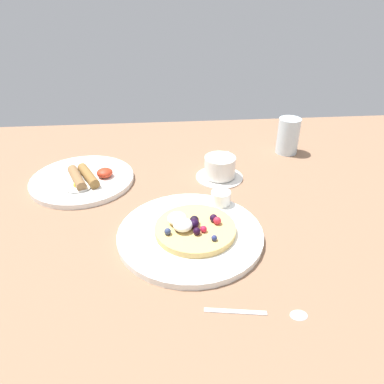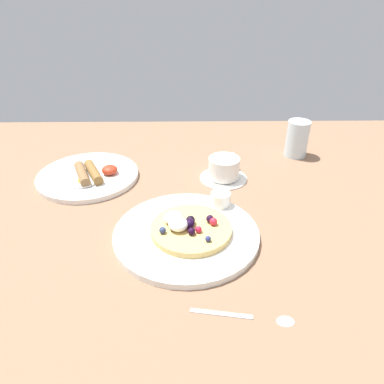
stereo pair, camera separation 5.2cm
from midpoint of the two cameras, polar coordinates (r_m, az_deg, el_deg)
name	(u,v)px [view 1 (the left image)]	position (r cm, az deg, el deg)	size (l,w,h in cm)	color
ground_plane	(180,214)	(84.93, -3.70, -3.44)	(173.37, 114.41, 3.00)	#866249
pancake_plate	(190,234)	(74.92, -2.28, -6.70)	(29.83, 29.83, 1.37)	white
pancake_with_berries	(193,228)	(73.74, -1.90, -5.66)	(16.53, 16.53, 3.69)	#D8B263
syrup_ramekin	(221,198)	(82.28, 2.74, -0.92)	(4.45, 4.45, 3.13)	white
breakfast_plate	(82,180)	(99.08, -18.30, 1.81)	(26.34, 26.34, 1.34)	white
fried_breakfast	(86,177)	(96.14, -17.82, 2.18)	(11.91, 12.09, 2.69)	brown
coffee_saucer	(219,177)	(96.38, 2.78, 2.41)	(12.44, 12.44, 0.68)	white
coffee_cup	(220,166)	(95.06, 2.87, 4.09)	(8.10, 10.18, 5.31)	white
teaspoon	(274,313)	(61.71, 10.30, -18.28)	(16.39, 3.89, 0.60)	silver
water_glass	(288,136)	(111.73, 13.56, 8.56)	(6.43, 6.43, 10.62)	silver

